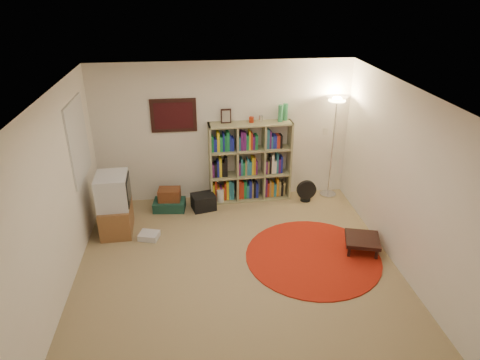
{
  "coord_description": "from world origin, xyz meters",
  "views": [
    {
      "loc": [
        -0.55,
        -4.9,
        3.74
      ],
      "look_at": [
        0.1,
        0.6,
        1.1
      ],
      "focal_mm": 32.0,
      "sensor_mm": 36.0,
      "label": 1
    }
  ],
  "objects_px": {
    "bookshelf": "(249,162)",
    "floor_lamp": "(336,115)",
    "tv_stand": "(115,205)",
    "side_table": "(362,240)",
    "suitcase": "(170,205)",
    "floor_fan": "(306,191)"
  },
  "relations": [
    {
      "from": "tv_stand",
      "to": "bookshelf",
      "type": "bearing_deg",
      "value": 19.89
    },
    {
      "from": "floor_fan",
      "to": "tv_stand",
      "type": "xyz_separation_m",
      "value": [
        -3.29,
        -0.65,
        0.27
      ]
    },
    {
      "from": "bookshelf",
      "to": "side_table",
      "type": "bearing_deg",
      "value": -54.92
    },
    {
      "from": "tv_stand",
      "to": "side_table",
      "type": "relative_size",
      "value": 1.63
    },
    {
      "from": "bookshelf",
      "to": "floor_fan",
      "type": "bearing_deg",
      "value": -16.97
    },
    {
      "from": "floor_fan",
      "to": "side_table",
      "type": "distance_m",
      "value": 1.7
    },
    {
      "from": "floor_fan",
      "to": "tv_stand",
      "type": "relative_size",
      "value": 0.41
    },
    {
      "from": "floor_lamp",
      "to": "tv_stand",
      "type": "distance_m",
      "value": 4.01
    },
    {
      "from": "floor_fan",
      "to": "suitcase",
      "type": "relative_size",
      "value": 0.7
    },
    {
      "from": "floor_fan",
      "to": "tv_stand",
      "type": "bearing_deg",
      "value": -168.51
    },
    {
      "from": "side_table",
      "to": "floor_fan",
      "type": "bearing_deg",
      "value": 104.57
    },
    {
      "from": "floor_lamp",
      "to": "side_table",
      "type": "distance_m",
      "value": 2.3
    },
    {
      "from": "floor_fan",
      "to": "side_table",
      "type": "bearing_deg",
      "value": -75.12
    },
    {
      "from": "floor_lamp",
      "to": "tv_stand",
      "type": "bearing_deg",
      "value": -167.43
    },
    {
      "from": "tv_stand",
      "to": "suitcase",
      "type": "height_order",
      "value": "tv_stand"
    },
    {
      "from": "bookshelf",
      "to": "floor_lamp",
      "type": "height_order",
      "value": "floor_lamp"
    },
    {
      "from": "suitcase",
      "to": "tv_stand",
      "type": "bearing_deg",
      "value": -136.84
    },
    {
      "from": "bookshelf",
      "to": "suitcase",
      "type": "relative_size",
      "value": 3.03
    },
    {
      "from": "suitcase",
      "to": "floor_lamp",
      "type": "bearing_deg",
      "value": 10.05
    },
    {
      "from": "bookshelf",
      "to": "floor_fan",
      "type": "distance_m",
      "value": 1.18
    },
    {
      "from": "bookshelf",
      "to": "tv_stand",
      "type": "bearing_deg",
      "value": -159.98
    },
    {
      "from": "floor_lamp",
      "to": "tv_stand",
      "type": "height_order",
      "value": "floor_lamp"
    }
  ]
}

